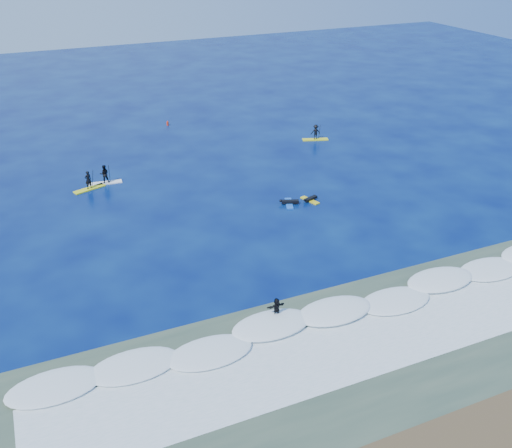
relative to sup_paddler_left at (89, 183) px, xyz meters
name	(u,v)px	position (x,y,z in m)	size (l,w,h in m)	color
ground	(253,241)	(9.47, -14.17, -0.62)	(160.00, 160.00, 0.00)	#030C48
shallow_water	(356,360)	(9.47, -28.17, -0.61)	(90.00, 13.00, 0.01)	#344737
breaking_wave	(319,318)	(9.47, -24.17, -0.62)	(40.00, 6.00, 0.30)	white
whitewater	(346,349)	(9.47, -27.17, -0.62)	(34.00, 5.00, 0.02)	silver
sup_paddler_left	(89,183)	(0.00, 0.00, 0.00)	(2.89, 1.59, 1.97)	yellow
sup_paddler_center	(105,176)	(1.53, 0.73, 0.14)	(2.94, 1.02, 2.02)	white
sup_paddler_right	(316,133)	(24.36, 3.41, 0.14)	(2.84, 1.51, 1.94)	yellow
prone_paddler_near	(310,199)	(16.59, -9.80, -0.49)	(1.45, 1.91, 0.39)	yellow
prone_paddler_far	(289,202)	(14.72, -9.64, -0.47)	(1.60, 2.12, 0.43)	blue
wave_surfer	(276,309)	(7.08, -23.26, 0.14)	(1.81, 0.53, 1.31)	white
marker_buoy	(168,123)	(11.16, 14.56, -0.35)	(0.26, 0.26, 0.61)	red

